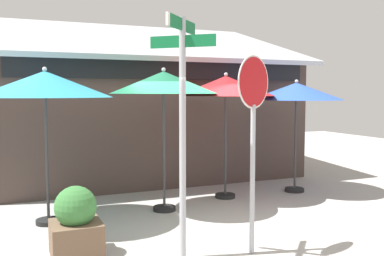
# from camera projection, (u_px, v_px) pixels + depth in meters

# --- Properties ---
(ground_plane) EXTENTS (28.00, 28.00, 0.10)m
(ground_plane) POSITION_uv_depth(u_px,v_px,m) (215.00, 228.00, 7.52)
(ground_plane) COLOR #ADA8A0
(cafe_building) EXTENTS (8.28, 4.95, 4.49)m
(cafe_building) POSITION_uv_depth(u_px,v_px,m) (143.00, 114.00, 12.17)
(cafe_building) COLOR #473833
(cafe_building) RESTS_ON ground
(street_sign_post) EXTENTS (0.72, 0.75, 3.30)m
(street_sign_post) POSITION_uv_depth(u_px,v_px,m) (182.00, 113.00, 5.85)
(street_sign_post) COLOR #A8AAB2
(street_sign_post) RESTS_ON ground
(stop_sign) EXTENTS (0.68, 0.33, 2.81)m
(stop_sign) POSITION_uv_depth(u_px,v_px,m) (253.00, 118.00, 6.04)
(stop_sign) COLOR #A8AAB2
(stop_sign) RESTS_ON ground
(patio_umbrella_teal_left) EXTENTS (2.29, 2.29, 2.73)m
(patio_umbrella_teal_left) POSITION_uv_depth(u_px,v_px,m) (45.00, 85.00, 7.40)
(patio_umbrella_teal_left) COLOR black
(patio_umbrella_teal_left) RESTS_ON ground
(patio_umbrella_forest_green_center) EXTENTS (2.07, 2.07, 2.77)m
(patio_umbrella_forest_green_center) POSITION_uv_depth(u_px,v_px,m) (164.00, 84.00, 8.24)
(patio_umbrella_forest_green_center) COLOR black
(patio_umbrella_forest_green_center) RESTS_ON ground
(patio_umbrella_crimson_right) EXTENTS (2.10, 2.10, 2.72)m
(patio_umbrella_crimson_right) POSITION_uv_depth(u_px,v_px,m) (226.00, 87.00, 9.28)
(patio_umbrella_crimson_right) COLOR black
(patio_umbrella_crimson_right) RESTS_ON ground
(patio_umbrella_royal_blue_far_right) EXTENTS (2.12, 2.12, 2.59)m
(patio_umbrella_royal_blue_far_right) POSITION_uv_depth(u_px,v_px,m) (296.00, 92.00, 9.88)
(patio_umbrella_royal_blue_far_right) COLOR black
(patio_umbrella_royal_blue_far_right) RESTS_ON ground
(sidewalk_planter) EXTENTS (0.69, 0.69, 0.99)m
(sidewalk_planter) POSITION_uv_depth(u_px,v_px,m) (76.00, 224.00, 6.09)
(sidewalk_planter) COLOR brown
(sidewalk_planter) RESTS_ON ground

